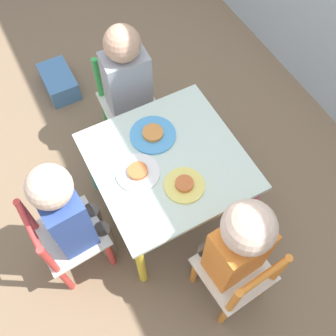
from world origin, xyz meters
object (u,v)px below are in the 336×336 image
child_left (128,84)px  plate_left (153,134)px  kids_table (168,167)px  chair_red (66,239)px  chair_orange (237,275)px  plate_right (184,185)px  storage_bin (59,82)px  chair_green (127,102)px  child_right (236,245)px  plate_front (138,172)px  child_front (69,213)px

child_left → plate_left: child_left is taller
kids_table → chair_red: bearing=-85.4°
chair_red → chair_orange: bearing=-134.7°
plate_right → plate_left: bearing=180.0°
plate_left → storage_bin: size_ratio=0.72×
chair_green → storage_bin: (-0.49, -0.24, -0.19)m
kids_table → child_left: size_ratio=0.80×
kids_table → child_right: size_ratio=0.79×
plate_front → child_left: bearing=159.6°
child_right → chair_orange: bearing=90.0°
chair_green → child_left: size_ratio=0.69×
kids_table → child_left: bearing=176.4°
kids_table → chair_red: 0.52m
plate_right → storage_bin: (-1.12, -0.21, -0.39)m
chair_green → child_right: size_ratio=0.68×
plate_right → plate_front: bearing=-135.0°
plate_front → storage_bin: (-0.99, -0.07, -0.39)m
child_right → plate_front: bearing=-73.4°
child_left → plate_right: size_ratio=4.71×
plate_left → storage_bin: plate_left is taller
child_front → plate_right: size_ratio=4.72×
chair_red → plate_right: 0.55m
kids_table → child_right: bearing=5.2°
plate_right → chair_green: bearing=177.2°
kids_table → plate_left: size_ratio=3.10×
child_left → child_front: bearing=-130.9°
storage_bin → child_right: bearing=9.8°
plate_left → storage_bin: bearing=-166.3°
chair_red → child_left: 0.74m
chair_red → plate_right: (0.10, 0.50, 0.20)m
child_left → chair_red: bearing=-134.1°
chair_red → child_right: size_ratio=0.68×
chair_green → chair_orange: bearing=-85.6°
plate_left → child_right: bearing=3.9°
child_left → plate_left: 0.30m
chair_orange → storage_bin: (-1.48, -0.25, -0.19)m
plate_left → kids_table: bearing=-0.0°
chair_green → plate_left: chair_green is taller
child_front → child_right: bearing=-134.8°
kids_table → plate_left: bearing=180.0°
chair_orange → child_right: child_right is taller
child_front → plate_left: bearing=-73.3°
storage_bin → plate_right: bearing=10.5°
child_right → plate_left: size_ratio=3.92×
chair_red → storage_bin: 1.08m
plate_left → chair_green: bearing=175.1°
kids_table → child_left: 0.45m
chair_red → child_front: bearing=-90.0°
chair_green → chair_red: bearing=-130.9°
chair_green → plate_front: bearing=-104.9°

